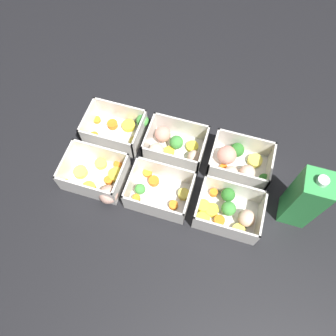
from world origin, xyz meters
TOP-DOWN VIEW (x-y plane):
  - ground_plane at (0.00, 0.00)m, footprint 4.00×4.00m
  - container_near_left at (-0.17, -0.07)m, footprint 0.16×0.12m
  - container_near_center at (0.01, -0.07)m, footprint 0.16×0.12m
  - container_near_right at (0.17, -0.08)m, footprint 0.17×0.12m
  - container_far_left at (-0.18, 0.07)m, footprint 0.17×0.12m
  - container_far_center at (0.00, 0.07)m, footprint 0.16×0.13m
  - container_far_right at (0.16, 0.08)m, footprint 0.17×0.14m
  - juice_carton at (-0.33, 0.02)m, footprint 0.07×0.07m

SIDE VIEW (x-z plane):
  - ground_plane at x=0.00m, z-range 0.00..0.00m
  - container_far_right at x=0.16m, z-range -0.01..0.06m
  - container_far_center at x=0.00m, z-range -0.01..0.06m
  - container_far_left at x=-0.18m, z-range -0.01..0.06m
  - container_near_right at x=0.17m, z-range -0.01..0.06m
  - container_near_center at x=0.01m, z-range -0.01..0.06m
  - container_near_left at x=-0.17m, z-range -0.01..0.06m
  - juice_carton at x=-0.33m, z-range -0.01..0.20m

